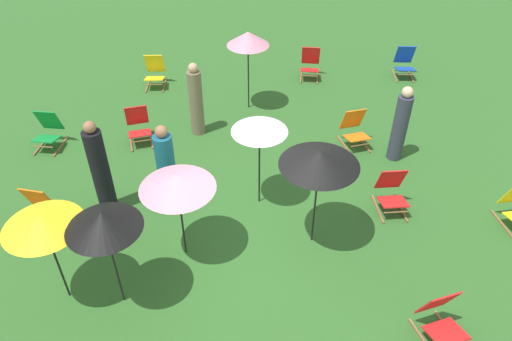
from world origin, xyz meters
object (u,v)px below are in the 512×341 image
object	(u,v)px
deckchair_6	(355,130)
umbrella_5	(103,221)
deckchair_12	(441,319)
deckchair_7	(48,131)
deckchair_2	(405,63)
umbrella_1	(42,222)
deckchair_1	(37,212)
umbrella_3	(177,182)
deckchair_3	(391,192)
umbrella_0	(260,124)
deckchair_4	(138,126)
person_1	(167,170)
person_3	(196,101)
deckchair_10	(155,72)
deckchair_5	(310,64)
person_0	(100,170)
umbrella_4	(320,159)
person_2	(400,126)
umbrella_2	(248,39)

from	to	relation	value
deckchair_6	umbrella_5	bearing A→B (deg)	-149.88
deckchair_12	deckchair_7	bearing A→B (deg)	127.91
deckchair_2	umbrella_1	xyz separation A→B (m)	(-7.47, -6.77, 1.20)
deckchair_1	umbrella_3	world-z (taller)	umbrella_3
deckchair_3	umbrella_0	distance (m)	2.77
deckchair_4	deckchair_12	xyz separation A→B (m)	(4.72, -5.32, 0.00)
deckchair_1	person_1	distance (m)	2.35
deckchair_4	person_1	xyz separation A→B (m)	(0.80, -2.20, 0.44)
deckchair_12	person_3	world-z (taller)	person_3
deckchair_2	deckchair_4	xyz separation A→B (m)	(-6.83, -2.58, 0.00)
deckchair_10	person_1	size ratio (longest dim) A/B	0.48
deckchair_5	person_3	world-z (taller)	person_3
deckchair_10	person_1	world-z (taller)	person_1
deckchair_5	person_0	xyz separation A→B (m)	(-4.61, -4.96, 0.53)
deckchair_7	umbrella_1	world-z (taller)	umbrella_1
deckchair_2	umbrella_4	bearing A→B (deg)	-114.32
deckchair_4	person_2	distance (m)	5.56
deckchair_7	deckchair_10	world-z (taller)	same
deckchair_2	person_3	distance (m)	6.04
deckchair_1	deckchair_2	xyz separation A→B (m)	(8.29, 5.22, 0.00)
deckchair_7	person_1	world-z (taller)	person_1
umbrella_2	person_3	world-z (taller)	umbrella_2
umbrella_0	person_3	xyz separation A→B (m)	(-1.18, 2.48, -0.92)
deckchair_6	person_2	bearing A→B (deg)	-47.54
deckchair_1	umbrella_4	bearing A→B (deg)	8.22
deckchair_3	umbrella_1	distance (m)	5.84
person_1	umbrella_3	bearing A→B (deg)	-119.99
deckchair_5	person_2	bearing A→B (deg)	-61.78
deckchair_7	person_3	distance (m)	3.24
umbrella_2	person_2	size ratio (longest dim) A/B	1.16
person_0	umbrella_1	bearing A→B (deg)	-60.12
person_2	deckchair_6	bearing A→B (deg)	-86.41
deckchair_10	umbrella_0	xyz separation A→B (m)	(2.32, -4.83, 1.35)
umbrella_2	person_3	distance (m)	1.86
deckchair_3	deckchair_4	bearing A→B (deg)	151.50
deckchair_2	deckchair_3	size ratio (longest dim) A/B	1.00
deckchair_12	person_1	xyz separation A→B (m)	(-3.92, 3.13, 0.44)
umbrella_3	deckchair_5	bearing A→B (deg)	62.93
deckchair_1	person_2	world-z (taller)	person_2
person_1	umbrella_5	bearing A→B (deg)	-149.63
deckchair_3	person_2	world-z (taller)	person_2
deckchair_7	deckchair_12	size ratio (longest dim) A/B	0.98
deckchair_10	umbrella_1	bearing A→B (deg)	-93.14
deckchair_3	umbrella_4	world-z (taller)	umbrella_4
umbrella_0	umbrella_2	size ratio (longest dim) A/B	0.97
deckchair_5	umbrella_3	distance (m)	7.02
deckchair_2	umbrella_0	bearing A→B (deg)	-125.43
deckchair_1	deckchair_4	size ratio (longest dim) A/B	1.03
person_2	deckchair_7	bearing A→B (deg)	-57.32
person_3	deckchair_2	bearing A→B (deg)	-84.58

